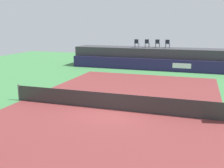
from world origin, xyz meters
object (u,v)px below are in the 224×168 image
Objects in this scene: spectator_chair_center at (158,43)px; net_post_near at (19,92)px; spectator_chair_far_left at (137,43)px; spectator_chair_right at (168,43)px; spectator_chair_left at (147,43)px.

net_post_near is (-6.26, -15.45, -2.19)m from spectator_chair_center.
spectator_chair_right is at bearing 6.67° from spectator_chair_far_left.
spectator_chair_right is at bearing 64.54° from net_post_near.
spectator_chair_left is 1.12m from spectator_chair_center.
spectator_chair_left is 2.19m from spectator_chair_right.
spectator_chair_far_left is at bearing -169.29° from spectator_chair_center.
spectator_chair_far_left and spectator_chair_right have the same top height.
spectator_chair_center reaches higher than net_post_near.
spectator_chair_far_left is 0.89× the size of net_post_near.
spectator_chair_far_left is at bearing -165.33° from spectator_chair_left.
spectator_chair_right is (1.08, -0.03, 0.00)m from spectator_chair_center.
spectator_chair_center is (2.21, 0.42, 0.00)m from spectator_chair_far_left.
spectator_chair_center is (1.11, 0.13, 0.00)m from spectator_chair_left.
spectator_chair_far_left is 1.13m from spectator_chair_left.
spectator_chair_far_left is 2.24m from spectator_chair_center.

